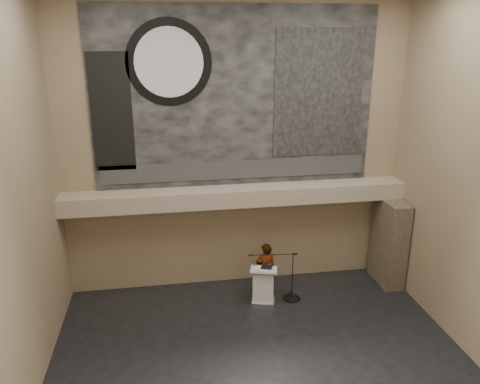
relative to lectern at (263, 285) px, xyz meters
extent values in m
plane|color=black|center=(-0.57, -2.53, -0.55)|extent=(10.00, 10.00, 0.00)
cube|color=#857154|center=(-0.57, 1.47, 3.70)|extent=(10.00, 0.02, 8.50)
cube|color=#857154|center=(-0.57, -6.53, 3.70)|extent=(10.00, 0.02, 8.50)
cube|color=#857154|center=(-5.57, -2.53, 3.70)|extent=(0.02, 8.00, 8.50)
cube|color=#857154|center=(4.43, -2.53, 3.70)|extent=(0.02, 8.00, 8.50)
cube|color=gray|center=(-0.57, 1.07, 2.40)|extent=(10.00, 0.80, 0.50)
cylinder|color=#B2893D|center=(-2.17, 1.02, 2.12)|extent=(0.04, 0.04, 0.06)
cylinder|color=#B2893D|center=(1.33, 1.02, 2.12)|extent=(0.04, 0.04, 0.06)
cube|color=black|center=(-0.57, 1.44, 5.15)|extent=(8.00, 0.05, 5.00)
cube|color=#2C2C2C|center=(-0.57, 1.40, 3.10)|extent=(7.76, 0.02, 0.55)
cylinder|color=black|center=(-2.37, 1.40, 6.15)|extent=(2.30, 0.02, 2.30)
cylinder|color=silver|center=(-2.37, 1.38, 6.15)|extent=(1.84, 0.02, 1.84)
cube|color=black|center=(1.83, 1.40, 5.25)|extent=(2.60, 0.02, 3.60)
cube|color=black|center=(-3.97, 1.40, 4.85)|extent=(1.10, 0.02, 3.20)
cube|color=#423628|center=(4.08, 0.62, 0.80)|extent=(0.60, 1.40, 2.70)
cube|color=silver|center=(0.00, 0.00, -0.51)|extent=(0.78, 0.66, 0.08)
cube|color=white|center=(0.00, 0.00, 0.01)|extent=(0.67, 0.54, 0.96)
cube|color=white|center=(0.00, -0.02, 0.52)|extent=(0.86, 0.71, 0.13)
cube|color=black|center=(0.09, 0.02, 0.56)|extent=(0.38, 0.34, 0.04)
cube|color=white|center=(-0.12, -0.01, 0.55)|extent=(0.34, 0.39, 0.00)
imported|color=silver|center=(0.14, 0.40, 0.29)|extent=(0.63, 0.43, 1.68)
cylinder|color=black|center=(0.87, 0.05, -0.54)|extent=(0.52, 0.52, 0.02)
cylinder|color=black|center=(0.87, 0.05, 0.19)|extent=(0.03, 0.03, 1.49)
cylinder|color=black|center=(0.26, 0.11, 0.90)|extent=(1.35, 0.15, 0.02)
camera|label=1|loc=(-2.59, -11.63, 6.84)|focal=35.00mm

